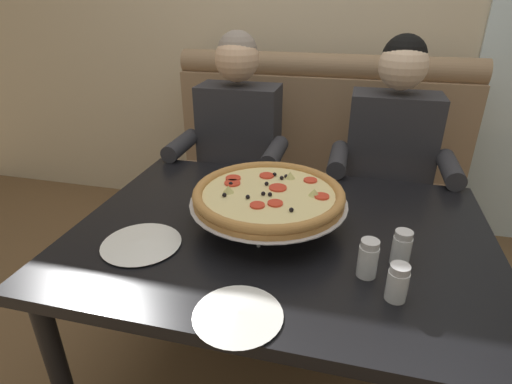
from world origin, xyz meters
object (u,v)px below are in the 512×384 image
Objects in this scene: booth_bench at (311,193)px; pizza at (269,195)px; dining_table at (280,249)px; shaker_parmesan at (368,261)px; diner_left at (234,152)px; diner_right at (389,166)px; plate_near_right at (238,313)px; shaker_pepper_flakes at (401,250)px; shaker_oregano at (397,285)px; plate_near_left at (141,242)px.

booth_bench reaches higher than pizza.
shaker_parmesan reaches higher than dining_table.
diner_left is (-0.37, -0.27, 0.31)m from booth_bench.
diner_right is 5.83× the size of plate_near_right.
dining_table is at bearing 164.96° from shaker_pepper_flakes.
shaker_pepper_flakes is at bearing -15.04° from dining_table.
plate_near_right reaches higher than dining_table.
shaker_parmesan is 0.38m from plate_near_right.
pizza is 5.03× the size of shaker_oregano.
shaker_pepper_flakes is (0.36, -0.10, 0.12)m from dining_table.
pizza is at bearing -64.16° from diner_left.
diner_right is (0.75, 0.00, 0.00)m from diner_left.
diner_right is at bearing 89.29° from shaker_pepper_flakes.
dining_table is 1.05× the size of diner_right.
shaker_parmesan is at bearing 39.14° from plate_near_right.
booth_bench reaches higher than shaker_parmesan.
plate_near_left is at bearing -130.96° from diner_right.
shaker_pepper_flakes is 0.49× the size of plate_near_right.
diner_right is at bearing -35.49° from booth_bench.
shaker_parmesan is at bearing -32.90° from dining_table.
booth_bench is 15.63× the size of shaker_pepper_flakes.
shaker_parmesan is at bearing -53.49° from diner_left.
plate_near_right is (0.02, -0.44, -0.10)m from pizza.
shaker_parmesan is 1.09× the size of shaker_oregano.
diner_right reaches higher than plate_near_left.
pizza is 2.09× the size of plate_near_left.
pizza is (-0.05, -0.94, 0.44)m from booth_bench.
booth_bench is 1.27m from plate_near_left.
diner_left is at bearing 180.00° from diner_right.
plate_near_left is at bearing -172.89° from shaker_pepper_flakes.
pizza reaches higher than shaker_parmesan.
dining_table is at bearing 25.83° from plate_near_left.
dining_table is 0.79m from diner_left.
booth_bench is 1.32m from shaker_oregano.
diner_left reaches higher than shaker_parmesan.
dining_table is at bearing 143.30° from shaker_oregano.
plate_near_right is at bearing -30.80° from plate_near_left.
shaker_pepper_flakes is at bearing 39.48° from plate_near_right.
dining_table is at bearing -25.09° from pizza.
booth_bench is 6.81× the size of plate_near_left.
shaker_pepper_flakes is at bearing 83.01° from shaker_oregano.
pizza is at bearing 93.11° from plate_near_right.
pizza reaches higher than shaker_oregano.
shaker_oregano is at bearing -35.45° from pizza.
booth_bench is 0.55m from diner_right.
shaker_pepper_flakes is 0.50m from plate_near_right.
shaker_oregano reaches higher than dining_table.
diner_right is 0.88m from shaker_parmesan.
shaker_pepper_flakes is 1.05× the size of shaker_oregano.
shaker_oregano is at bearing -74.23° from booth_bench.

